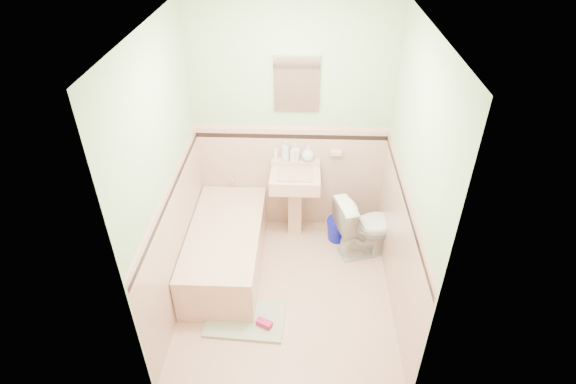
{
  "coord_description": "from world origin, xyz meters",
  "views": [
    {
      "loc": [
        0.14,
        -3.13,
        3.34
      ],
      "look_at": [
        0.0,
        0.25,
        1.0
      ],
      "focal_mm": 28.63,
      "sensor_mm": 36.0,
      "label": 1
    }
  ],
  "objects_px": {
    "bathtub": "(226,249)",
    "medicine_cabinet": "(297,83)",
    "soap_bottle_left": "(285,151)",
    "bucket": "(338,229)",
    "sink": "(295,205)",
    "soap_bottle_mid": "(295,152)",
    "soap_bottle_right": "(308,153)",
    "toilet": "(368,226)",
    "shoe": "(264,323)"
  },
  "relations": [
    {
      "from": "soap_bottle_mid",
      "to": "soap_bottle_right",
      "type": "xyz_separation_m",
      "value": [
        0.13,
        0.0,
        -0.01
      ]
    },
    {
      "from": "bathtub",
      "to": "sink",
      "type": "xyz_separation_m",
      "value": [
        0.68,
        0.53,
        0.18
      ]
    },
    {
      "from": "bathtub",
      "to": "soap_bottle_mid",
      "type": "xyz_separation_m",
      "value": [
        0.68,
        0.71,
        0.74
      ]
    },
    {
      "from": "bucket",
      "to": "medicine_cabinet",
      "type": "bearing_deg",
      "value": 151.09
    },
    {
      "from": "sink",
      "to": "soap_bottle_mid",
      "type": "distance_m",
      "value": 0.59
    },
    {
      "from": "soap_bottle_right",
      "to": "shoe",
      "type": "relative_size",
      "value": 1.24
    },
    {
      "from": "bathtub",
      "to": "bucket",
      "type": "bearing_deg",
      "value": 22.39
    },
    {
      "from": "soap_bottle_mid",
      "to": "bucket",
      "type": "relative_size",
      "value": 0.77
    },
    {
      "from": "sink",
      "to": "toilet",
      "type": "height_order",
      "value": "sink"
    },
    {
      "from": "soap_bottle_mid",
      "to": "soap_bottle_right",
      "type": "distance_m",
      "value": 0.13
    },
    {
      "from": "toilet",
      "to": "soap_bottle_left",
      "type": "bearing_deg",
      "value": 46.8
    },
    {
      "from": "medicine_cabinet",
      "to": "soap_bottle_left",
      "type": "bearing_deg",
      "value": -164.65
    },
    {
      "from": "bathtub",
      "to": "soap_bottle_left",
      "type": "distance_m",
      "value": 1.18
    },
    {
      "from": "soap_bottle_left",
      "to": "bucket",
      "type": "distance_m",
      "value": 1.06
    },
    {
      "from": "soap_bottle_mid",
      "to": "soap_bottle_right",
      "type": "relative_size",
      "value": 1.13
    },
    {
      "from": "bathtub",
      "to": "sink",
      "type": "relative_size",
      "value": 1.85
    },
    {
      "from": "bathtub",
      "to": "soap_bottle_left",
      "type": "relative_size",
      "value": 6.73
    },
    {
      "from": "medicine_cabinet",
      "to": "soap_bottle_mid",
      "type": "distance_m",
      "value": 0.74
    },
    {
      "from": "soap_bottle_left",
      "to": "soap_bottle_mid",
      "type": "relative_size",
      "value": 1.14
    },
    {
      "from": "soap_bottle_right",
      "to": "toilet",
      "type": "relative_size",
      "value": 0.25
    },
    {
      "from": "sink",
      "to": "bucket",
      "type": "bearing_deg",
      "value": -6.38
    },
    {
      "from": "sink",
      "to": "soap_bottle_left",
      "type": "xyz_separation_m",
      "value": [
        -0.11,
        0.18,
        0.57
      ]
    },
    {
      "from": "soap_bottle_right",
      "to": "bathtub",
      "type": "bearing_deg",
      "value": -138.64
    },
    {
      "from": "sink",
      "to": "soap_bottle_mid",
      "type": "bearing_deg",
      "value": 91.47
    },
    {
      "from": "soap_bottle_right",
      "to": "medicine_cabinet",
      "type": "bearing_deg",
      "value": 166.66
    },
    {
      "from": "sink",
      "to": "bathtub",
      "type": "bearing_deg",
      "value": -142.07
    },
    {
      "from": "soap_bottle_left",
      "to": "shoe",
      "type": "xyz_separation_m",
      "value": [
        -0.12,
        -1.49,
        -0.92
      ]
    },
    {
      "from": "soap_bottle_left",
      "to": "shoe",
      "type": "height_order",
      "value": "soap_bottle_left"
    },
    {
      "from": "bathtub",
      "to": "soap_bottle_right",
      "type": "distance_m",
      "value": 1.3
    },
    {
      "from": "shoe",
      "to": "soap_bottle_right",
      "type": "bearing_deg",
      "value": 101.12
    },
    {
      "from": "toilet",
      "to": "bucket",
      "type": "bearing_deg",
      "value": 38.26
    },
    {
      "from": "medicine_cabinet",
      "to": "toilet",
      "type": "xyz_separation_m",
      "value": [
        0.76,
        -0.46,
        -1.36
      ]
    },
    {
      "from": "soap_bottle_right",
      "to": "shoe",
      "type": "height_order",
      "value": "soap_bottle_right"
    },
    {
      "from": "bathtub",
      "to": "medicine_cabinet",
      "type": "bearing_deg",
      "value": 47.42
    },
    {
      "from": "bathtub",
      "to": "soap_bottle_mid",
      "type": "bearing_deg",
      "value": 46.43
    },
    {
      "from": "soap_bottle_mid",
      "to": "toilet",
      "type": "xyz_separation_m",
      "value": [
        0.77,
        -0.43,
        -0.62
      ]
    },
    {
      "from": "medicine_cabinet",
      "to": "soap_bottle_mid",
      "type": "height_order",
      "value": "medicine_cabinet"
    },
    {
      "from": "soap_bottle_left",
      "to": "shoe",
      "type": "bearing_deg",
      "value": -94.77
    },
    {
      "from": "medicine_cabinet",
      "to": "soap_bottle_mid",
      "type": "bearing_deg",
      "value": -98.76
    },
    {
      "from": "soap_bottle_left",
      "to": "soap_bottle_mid",
      "type": "distance_m",
      "value": 0.11
    },
    {
      "from": "medicine_cabinet",
      "to": "bucket",
      "type": "xyz_separation_m",
      "value": [
        0.48,
        -0.26,
        -1.57
      ]
    },
    {
      "from": "soap_bottle_mid",
      "to": "soap_bottle_left",
      "type": "bearing_deg",
      "value": 180.0
    },
    {
      "from": "sink",
      "to": "soap_bottle_right",
      "type": "bearing_deg",
      "value": 54.9
    },
    {
      "from": "bathtub",
      "to": "toilet",
      "type": "height_order",
      "value": "toilet"
    },
    {
      "from": "shoe",
      "to": "toilet",
      "type": "bearing_deg",
      "value": 71.43
    },
    {
      "from": "medicine_cabinet",
      "to": "bucket",
      "type": "height_order",
      "value": "medicine_cabinet"
    },
    {
      "from": "sink",
      "to": "medicine_cabinet",
      "type": "height_order",
      "value": "medicine_cabinet"
    },
    {
      "from": "medicine_cabinet",
      "to": "shoe",
      "type": "height_order",
      "value": "medicine_cabinet"
    },
    {
      "from": "sink",
      "to": "soap_bottle_mid",
      "type": "relative_size",
      "value": 4.14
    },
    {
      "from": "soap_bottle_left",
      "to": "bucket",
      "type": "xyz_separation_m",
      "value": [
        0.59,
        -0.23,
        -0.85
      ]
    }
  ]
}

